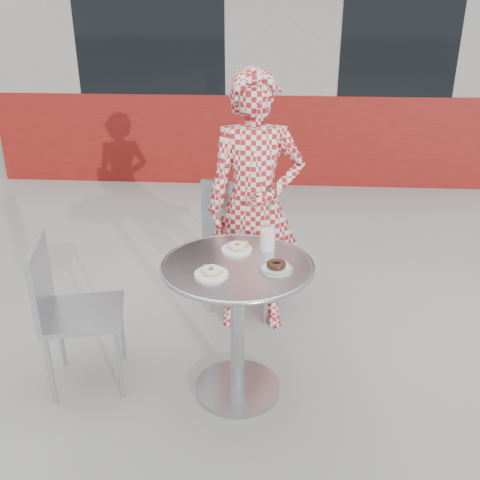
# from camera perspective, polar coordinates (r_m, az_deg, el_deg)

# --- Properties ---
(ground) EXTENTS (60.00, 60.00, 0.00)m
(ground) POSITION_cam_1_polar(r_m,az_deg,el_deg) (2.98, -0.39, -15.36)
(ground) COLOR #A8A5A0
(ground) RESTS_ON ground
(storefront) EXTENTS (6.02, 4.55, 3.00)m
(storefront) POSITION_cam_1_polar(r_m,az_deg,el_deg) (7.88, 2.97, 20.73)
(storefront) COLOR gray
(storefront) RESTS_ON ground
(bistro_table) EXTENTS (0.74, 0.74, 0.75)m
(bistro_table) POSITION_cam_1_polar(r_m,az_deg,el_deg) (2.63, -0.27, -6.10)
(bistro_table) COLOR silver
(bistro_table) RESTS_ON ground
(chair_far) EXTENTS (0.55, 0.55, 0.93)m
(chair_far) POSITION_cam_1_polar(r_m,az_deg,el_deg) (3.56, 0.71, -2.91)
(chair_far) COLOR #A7A9AF
(chair_far) RESTS_ON ground
(chair_left) EXTENTS (0.48, 0.47, 0.82)m
(chair_left) POSITION_cam_1_polar(r_m,az_deg,el_deg) (2.99, -16.19, -10.30)
(chair_left) COLOR #A7A9AF
(chair_left) RESTS_ON ground
(seated_person) EXTENTS (0.61, 0.43, 1.58)m
(seated_person) POSITION_cam_1_polar(r_m,az_deg,el_deg) (3.18, 1.59, 3.68)
(seated_person) COLOR #A4191D
(seated_person) RESTS_ON ground
(plate_far) EXTENTS (0.15, 0.15, 0.04)m
(plate_far) POSITION_cam_1_polar(r_m,az_deg,el_deg) (2.68, -0.30, -0.78)
(plate_far) COLOR white
(plate_far) RESTS_ON bistro_table
(plate_near) EXTENTS (0.16, 0.16, 0.04)m
(plate_near) POSITION_cam_1_polar(r_m,az_deg,el_deg) (2.44, -3.09, -3.42)
(plate_near) COLOR white
(plate_near) RESTS_ON bistro_table
(plate_checker) EXTENTS (0.16, 0.16, 0.04)m
(plate_checker) POSITION_cam_1_polar(r_m,az_deg,el_deg) (2.49, 3.87, -2.88)
(plate_checker) COLOR white
(plate_checker) RESTS_ON bistro_table
(milk_cup) EXTENTS (0.08, 0.08, 0.13)m
(milk_cup) POSITION_cam_1_polar(r_m,az_deg,el_deg) (2.68, 2.96, 0.14)
(milk_cup) COLOR white
(milk_cup) RESTS_ON bistro_table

